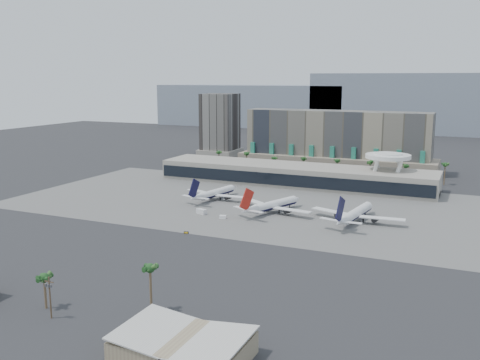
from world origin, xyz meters
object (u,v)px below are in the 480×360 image
at_px(utility_pole, 50,294).
at_px(airliner_centre, 273,205).
at_px(service_vehicle_a, 201,212).
at_px(service_vehicle_b, 223,217).
at_px(taxiway_sign, 186,233).
at_px(airliner_right, 355,214).
at_px(airliner_left, 215,193).

distance_m(utility_pole, airliner_centre, 135.49).
bearing_deg(service_vehicle_a, utility_pole, -65.57).
bearing_deg(airliner_centre, service_vehicle_b, -109.59).
bearing_deg(taxiway_sign, service_vehicle_b, 66.14).
xyz_separation_m(airliner_right, service_vehicle_a, (-71.25, -15.68, -2.78)).
xyz_separation_m(service_vehicle_b, taxiway_sign, (-3.56, -28.41, -0.33)).
bearing_deg(airliner_centre, taxiway_sign, -92.32).
height_order(service_vehicle_a, taxiway_sign, service_vehicle_a).
bearing_deg(airliner_right, utility_pole, -104.58).
relative_size(airliner_right, taxiway_sign, 22.30).
xyz_separation_m(airliner_right, taxiway_sign, (-61.60, -47.58, -3.54)).
bearing_deg(airliner_left, service_vehicle_b, -47.18).
relative_size(service_vehicle_a, taxiway_sign, 2.44).
relative_size(service_vehicle_a, service_vehicle_b, 1.62).
bearing_deg(service_vehicle_a, taxiway_sign, -56.47).
bearing_deg(utility_pole, taxiway_sign, 94.22).
distance_m(utility_pole, service_vehicle_a, 119.06).
bearing_deg(service_vehicle_b, airliner_left, 108.70).
bearing_deg(airliner_centre, service_vehicle_a, -130.25).
xyz_separation_m(airliner_right, service_vehicle_b, (-58.04, -19.17, -3.21)).
relative_size(utility_pole, airliner_left, 0.29).
xyz_separation_m(airliner_centre, service_vehicle_a, (-30.55, -16.83, -2.59)).
height_order(airliner_left, airliner_centre, airliner_centre).
height_order(airliner_left, taxiway_sign, airliner_left).
distance_m(airliner_right, service_vehicle_b, 61.21).
relative_size(airliner_left, airliner_centre, 0.99).
xyz_separation_m(airliner_left, service_vehicle_b, (21.38, -34.24, -2.82)).
bearing_deg(airliner_centre, utility_pole, -75.27).
distance_m(service_vehicle_a, service_vehicle_b, 13.66).
relative_size(airliner_centre, service_vehicle_a, 8.31).
height_order(airliner_centre, service_vehicle_b, airliner_centre).
distance_m(utility_pole, airliner_right, 144.53).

